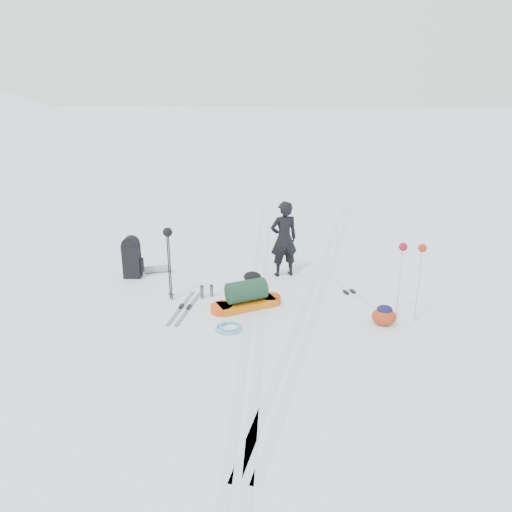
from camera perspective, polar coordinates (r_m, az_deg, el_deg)
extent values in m
plane|color=white|center=(10.18, 0.06, -5.22)|extent=(200.00, 200.00, 0.00)
cube|color=silver|center=(10.20, -0.61, -5.16)|extent=(1.40, 17.97, 0.01)
cube|color=silver|center=(10.17, 0.74, -5.23)|extent=(1.40, 17.97, 0.01)
cube|color=silver|center=(11.98, 7.26, -1.56)|extent=(2.09, 13.88, 0.01)
cube|color=silver|center=(11.99, 8.40, -1.60)|extent=(2.09, 13.88, 0.01)
imported|color=black|center=(11.30, 3.20, 1.96)|extent=(0.75, 0.64, 1.75)
cube|color=#CF630C|center=(9.90, -1.10, -5.51)|extent=(1.24, 1.02, 0.14)
cylinder|color=red|center=(10.10, 1.65, -4.98)|extent=(0.58, 0.58, 0.14)
cylinder|color=#E0440D|center=(9.71, -3.96, -6.05)|extent=(0.58, 0.58, 0.14)
cylinder|color=#15301F|center=(9.78, -1.11, -3.99)|extent=(0.88, 0.77, 0.42)
cube|color=black|center=(11.66, -14.00, -0.60)|extent=(0.40, 0.30, 0.76)
cylinder|color=black|center=(11.53, -14.15, 1.28)|extent=(0.39, 0.29, 0.37)
cube|color=black|center=(11.66, -13.00, -1.09)|extent=(0.10, 0.20, 0.33)
cylinder|color=gray|center=(11.93, -11.21, -1.47)|extent=(0.62, 0.36, 0.16)
cylinder|color=black|center=(10.21, -9.96, -1.16)|extent=(0.02, 0.02, 1.42)
cylinder|color=black|center=(10.13, -9.77, -1.32)|extent=(0.02, 0.02, 1.42)
torus|color=black|center=(10.43, -9.78, -4.24)|extent=(0.10, 0.10, 0.01)
torus|color=black|center=(10.35, -9.59, -4.43)|extent=(0.10, 0.10, 0.01)
sphere|color=black|center=(9.94, -10.08, 2.70)|extent=(0.19, 0.19, 0.19)
cylinder|color=silver|center=(9.52, 16.06, -3.16)|extent=(0.03, 0.03, 1.41)
cylinder|color=silver|center=(9.55, 18.04, -3.30)|extent=(0.03, 0.03, 1.41)
torus|color=#A3A6AA|center=(9.75, 15.75, -6.42)|extent=(0.11, 0.11, 0.01)
torus|color=#AFB2B6|center=(9.78, 17.69, -6.54)|extent=(0.11, 0.11, 0.01)
sphere|color=maroon|center=(9.28, 16.47, 1.01)|extent=(0.15, 0.15, 0.15)
sphere|color=maroon|center=(9.31, 18.49, 0.86)|extent=(0.15, 0.15, 0.15)
cube|color=gray|center=(9.96, -7.66, -5.93)|extent=(0.17, 1.60, 0.01)
cube|color=gray|center=(10.01, -8.54, -5.85)|extent=(0.17, 1.60, 0.01)
cube|color=black|center=(9.95, -7.67, -5.77)|extent=(0.07, 0.16, 0.04)
cube|color=black|center=(10.00, -8.55, -5.69)|extent=(0.07, 0.16, 0.04)
cube|color=white|center=(10.71, 10.22, -4.25)|extent=(0.79, 1.51, 0.01)
cube|color=silver|center=(10.78, 10.98, -4.12)|extent=(0.79, 1.51, 0.01)
cube|color=black|center=(10.69, 10.23, -4.10)|extent=(0.13, 0.18, 0.05)
cube|color=black|center=(10.77, 10.99, -3.98)|extent=(0.13, 0.18, 0.05)
torus|color=#58B0D6|center=(9.09, -3.15, -8.21)|extent=(0.51, 0.51, 0.05)
torus|color=#50A8C4|center=(9.11, -2.99, -8.03)|extent=(0.40, 0.40, 0.04)
ellipsoid|color=maroon|center=(9.47, 14.42, -6.73)|extent=(0.53, 0.46, 0.32)
ellipsoid|color=black|center=(9.41, 14.49, -5.93)|extent=(0.34, 0.31, 0.16)
cylinder|color=#56595E|center=(10.35, -6.18, -4.17)|extent=(0.08, 0.08, 0.25)
cylinder|color=#56575D|center=(10.42, -5.09, -4.03)|extent=(0.08, 0.08, 0.23)
cylinder|color=black|center=(10.29, -6.21, -3.46)|extent=(0.07, 0.07, 0.03)
cylinder|color=black|center=(10.37, -5.11, -3.36)|extent=(0.07, 0.07, 0.03)
ellipsoid|color=black|center=(11.12, -0.41, -2.40)|extent=(0.41, 0.32, 0.25)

